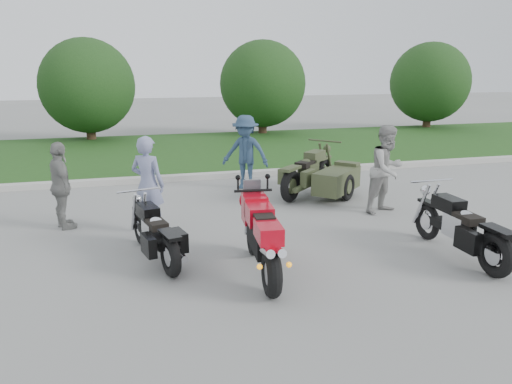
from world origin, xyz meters
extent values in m
plane|color=gray|center=(0.00, 0.00, 0.00)|extent=(80.00, 80.00, 0.00)
cube|color=#B4B2A9|center=(0.00, 6.00, 0.07)|extent=(60.00, 0.30, 0.15)
cube|color=#27591E|center=(0.00, 10.15, 0.07)|extent=(60.00, 8.00, 0.14)
cylinder|color=#3F2B1C|center=(-3.00, 13.50, 0.60)|extent=(0.36, 0.36, 1.20)
sphere|color=#193814|center=(-3.00, 13.50, 2.20)|extent=(3.60, 3.60, 3.60)
cylinder|color=#3F2B1C|center=(4.00, 13.50, 0.60)|extent=(0.36, 0.36, 1.20)
sphere|color=#193814|center=(4.00, 13.50, 2.20)|extent=(3.60, 3.60, 3.60)
cylinder|color=#3F2B1C|center=(12.00, 13.50, 0.60)|extent=(0.36, 0.36, 1.20)
sphere|color=#193814|center=(12.00, 13.50, 2.20)|extent=(3.60, 3.60, 3.60)
torus|color=black|center=(-0.06, -1.20, 0.33)|extent=(0.26, 0.68, 0.66)
torus|color=black|center=(0.08, 0.34, 0.32)|extent=(0.19, 0.65, 0.64)
cube|color=black|center=(0.00, -0.49, 0.59)|extent=(0.39, 0.98, 0.37)
cube|color=#B20716|center=(0.03, -0.24, 0.87)|extent=(0.42, 0.62, 0.28)
cube|color=#B20716|center=(-0.04, -0.96, 0.83)|extent=(0.37, 0.61, 0.23)
cube|color=black|center=(-0.01, -0.62, 0.92)|extent=(0.31, 0.40, 0.11)
cube|color=#B20716|center=(0.07, 0.15, 0.83)|extent=(0.40, 0.46, 0.43)
cylinder|color=silver|center=(-0.14, -1.25, 0.66)|extent=(0.16, 0.50, 0.23)
cylinder|color=silver|center=(0.01, -1.27, 0.66)|extent=(0.16, 0.50, 0.23)
torus|color=black|center=(-1.28, -0.20, 0.31)|extent=(0.30, 0.65, 0.63)
torus|color=black|center=(-1.64, 1.28, 0.30)|extent=(0.25, 0.60, 0.59)
cube|color=black|center=(-1.46, 0.54, 0.39)|extent=(0.46, 1.12, 0.13)
cube|color=silver|center=(-1.46, 0.54, 0.46)|extent=(0.37, 0.47, 0.32)
cube|color=black|center=(-1.53, 0.81, 0.72)|extent=(0.37, 0.55, 0.20)
cube|color=black|center=(-1.43, 0.41, 0.63)|extent=(0.36, 0.51, 0.11)
cube|color=black|center=(-1.28, -0.20, 0.65)|extent=(0.32, 0.54, 0.06)
cylinder|color=silver|center=(-1.23, 0.27, 0.26)|extent=(0.33, 1.01, 0.09)
torus|color=black|center=(3.24, -1.43, 0.35)|extent=(0.17, 0.69, 0.69)
torus|color=black|center=(3.23, 0.25, 0.33)|extent=(0.12, 0.65, 0.65)
cube|color=black|center=(3.24, -0.59, 0.43)|extent=(0.23, 1.22, 0.14)
cube|color=silver|center=(3.24, -0.59, 0.51)|extent=(0.31, 0.46, 0.36)
cube|color=black|center=(3.24, -0.29, 0.79)|extent=(0.29, 0.56, 0.22)
cube|color=black|center=(3.24, -0.75, 0.69)|extent=(0.29, 0.51, 0.12)
cube|color=black|center=(3.24, -1.43, 0.71)|extent=(0.23, 0.56, 0.06)
cylinder|color=silver|center=(3.42, -0.95, 0.28)|extent=(0.10, 1.12, 0.10)
torus|color=black|center=(1.71, 3.19, 0.37)|extent=(0.67, 0.65, 0.75)
torus|color=black|center=(3.03, 4.43, 0.35)|extent=(0.60, 0.58, 0.70)
cube|color=black|center=(2.37, 3.81, 0.46)|extent=(1.13, 1.08, 0.15)
cube|color=#3A4327|center=(2.37, 3.81, 0.55)|extent=(0.59, 0.58, 0.38)
cube|color=#3A4327|center=(2.61, 4.03, 0.86)|extent=(0.65, 0.64, 0.24)
cube|color=black|center=(2.25, 3.70, 0.75)|extent=(0.61, 0.60, 0.13)
cube|color=#3A4327|center=(1.71, 3.19, 0.77)|extent=(0.61, 0.59, 0.07)
cylinder|color=#3A4327|center=(2.22, 3.40, 0.31)|extent=(0.96, 0.91, 0.11)
cube|color=#3A4327|center=(2.81, 3.17, 0.44)|extent=(1.46, 1.42, 0.49)
torus|color=black|center=(3.00, 2.97, 0.31)|extent=(0.54, 0.52, 0.62)
imported|color=#7C83A9|center=(-1.45, 1.97, 0.89)|extent=(0.78, 0.72, 1.78)
imported|color=#999793|center=(3.38, 1.96, 0.91)|extent=(1.08, 0.97, 1.82)
imported|color=navy|center=(1.06, 4.71, 0.91)|extent=(1.35, 1.20, 1.81)
imported|color=gray|center=(-3.00, 2.57, 0.82)|extent=(0.71, 1.04, 1.64)
camera|label=1|loc=(-1.86, -7.02, 3.01)|focal=35.00mm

